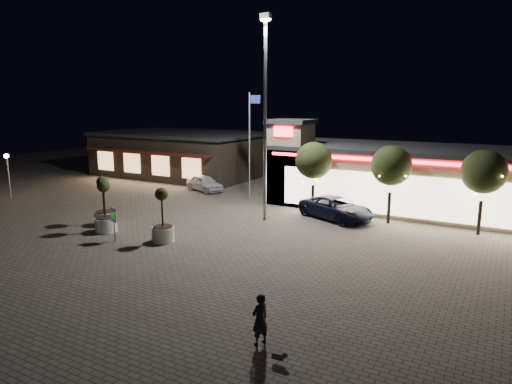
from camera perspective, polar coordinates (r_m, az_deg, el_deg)
The scene contains 17 objects.
ground at distance 23.68m, azimuth -12.54°, elevation -7.12°, with size 90.00×90.00×0.00m, color #635B50.
retail_building at distance 33.33m, azimuth 19.14°, elevation 1.76°, with size 20.40×8.40×6.10m.
restaurant_building at distance 47.09m, azimuth -9.25°, elevation 4.80°, with size 16.40×11.00×4.30m.
floodlight_pole at distance 27.93m, azimuth 1.16°, elevation 10.57°, with size 0.60×0.40×12.38m.
flagpole at distance 34.29m, azimuth -0.68°, elevation 6.91°, with size 0.95×0.10×8.00m.
lamp_post_west at distance 39.37m, azimuth -28.63°, elevation 2.74°, with size 0.36×0.36×3.48m.
string_tree_a at distance 30.04m, azimuth 7.22°, elevation 3.92°, with size 2.42×2.42×4.79m.
string_tree_b at distance 28.56m, azimuth 16.56°, elevation 3.16°, with size 2.42×2.42×4.79m.
string_tree_c at distance 27.91m, azimuth 26.61°, elevation 2.25°, with size 2.42×2.42×4.79m.
pickup_truck at distance 29.36m, azimuth 9.98°, elevation -2.00°, with size 2.33×5.06×1.41m, color black.
white_sedan at distance 38.19m, azimuth -6.44°, elevation 1.12°, with size 1.57×3.91×1.33m, color silver.
pedestrian at distance 14.47m, azimuth 0.50°, elevation -15.64°, with size 0.60×0.39×1.64m, color black.
dog at distance 13.83m, azimuth 3.07°, elevation -19.75°, with size 0.47×0.20×0.25m.
planter_left at distance 28.94m, azimuth -18.43°, elevation -2.16°, with size 1.22×1.22×3.00m.
planter_mid at distance 27.44m, azimuth -18.32°, elevation -2.85°, with size 1.23×1.23×3.04m.
planter_right at distance 24.77m, azimuth -11.58°, elevation -4.07°, with size 1.20×1.20×2.94m.
valet_sign at distance 25.41m, azimuth -17.35°, elevation -3.10°, with size 0.59×0.22×1.83m.
Camera 1 is at (15.17, -16.62, 7.38)m, focal length 32.00 mm.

